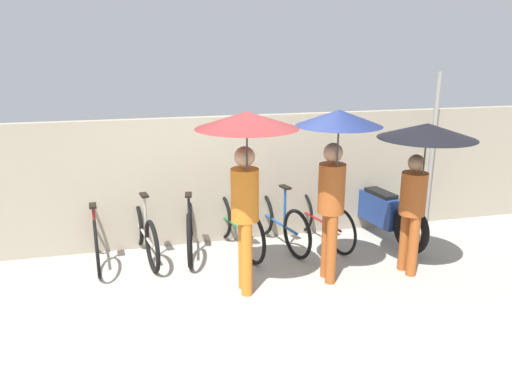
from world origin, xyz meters
The scene contains 13 objects.
ground_plane centered at (0.00, 0.00, 0.00)m, with size 30.00×30.00×0.00m, color #9E998E.
back_wall centered at (0.00, 2.22, 0.93)m, with size 12.13×0.12×1.86m.
parked_bicycle_0 centered at (-1.58, 1.86, 0.39)m, with size 0.44×1.71×1.08m.
parked_bicycle_1 centered at (-0.95, 1.85, 0.36)m, with size 0.48×1.67×0.99m.
parked_bicycle_2 centered at (-0.32, 1.90, 0.38)m, with size 0.44×1.75×1.05m.
parked_bicycle_3 centered at (0.31, 1.81, 0.38)m, with size 0.57×1.73×1.10m.
parked_bicycle_4 centered at (0.95, 1.82, 0.37)m, with size 0.57×1.68×0.98m.
parked_bicycle_5 centered at (1.58, 1.81, 0.36)m, with size 0.56×1.67×1.02m.
pedestrian_leading centered at (0.17, 0.45, 1.74)m, with size 1.11×1.11×2.16m.
pedestrian_center centered at (1.24, 0.51, 1.66)m, with size 0.98×0.98×2.14m.
pedestrian_trailing centered at (2.32, 0.44, 1.60)m, with size 1.15×1.15×1.95m.
motorcycle centered at (2.55, 1.80, 0.40)m, with size 0.63×2.11×0.91m.
awning_pole centered at (3.43, 1.92, 1.22)m, with size 0.07×0.07×2.44m.
Camera 1 is at (-1.01, -4.70, 2.84)m, focal length 35.00 mm.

